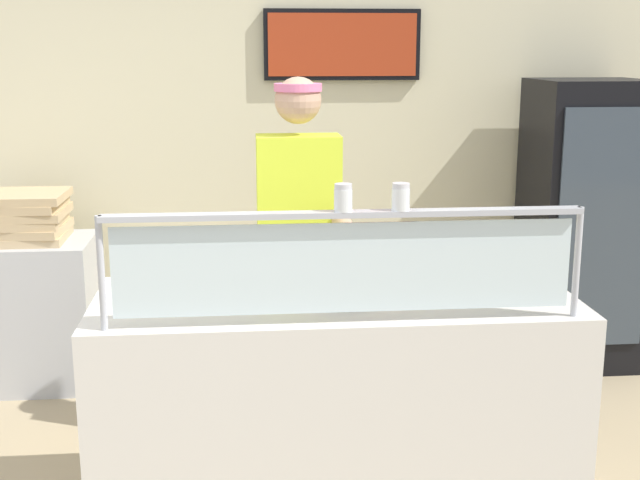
# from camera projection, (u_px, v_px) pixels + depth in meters

# --- Properties ---
(ground_plane) EXTENTS (12.00, 12.00, 0.00)m
(ground_plane) POSITION_uv_depth(u_px,v_px,m) (320.00, 448.00, 4.07)
(ground_plane) COLOR tan
(ground_plane) RESTS_ON ground
(shop_rear_unit) EXTENTS (6.25, 0.13, 2.70)m
(shop_rear_unit) POSITION_uv_depth(u_px,v_px,m) (298.00, 135.00, 5.19)
(shop_rear_unit) COLOR beige
(shop_rear_unit) RESTS_ON ground
(serving_counter) EXTENTS (1.85, 0.75, 0.95)m
(serving_counter) POSITION_uv_depth(u_px,v_px,m) (335.00, 411.00, 3.35)
(serving_counter) COLOR silver
(serving_counter) RESTS_ON ground
(sneeze_guard) EXTENTS (1.67, 0.06, 0.40)m
(sneeze_guard) POSITION_uv_depth(u_px,v_px,m) (345.00, 252.00, 2.88)
(sneeze_guard) COLOR #B2B5BC
(sneeze_guard) RESTS_ON serving_counter
(pizza_tray) EXTENTS (0.49, 0.49, 0.04)m
(pizza_tray) POSITION_uv_depth(u_px,v_px,m) (340.00, 289.00, 3.29)
(pizza_tray) COLOR #9EA0A8
(pizza_tray) RESTS_ON serving_counter
(pizza_server) EXTENTS (0.15, 0.29, 0.01)m
(pizza_server) POSITION_uv_depth(u_px,v_px,m) (328.00, 285.00, 3.26)
(pizza_server) COLOR #ADAFB7
(pizza_server) RESTS_ON pizza_tray
(parmesan_shaker) EXTENTS (0.06, 0.06, 0.09)m
(parmesan_shaker) POSITION_uv_depth(u_px,v_px,m) (343.00, 199.00, 2.84)
(parmesan_shaker) COLOR white
(parmesan_shaker) RESTS_ON sneeze_guard
(pepper_flake_shaker) EXTENTS (0.06, 0.06, 0.09)m
(pepper_flake_shaker) POSITION_uv_depth(u_px,v_px,m) (401.00, 198.00, 2.86)
(pepper_flake_shaker) COLOR white
(pepper_flake_shaker) RESTS_ON sneeze_guard
(worker_figure) EXTENTS (0.41, 0.50, 1.76)m
(worker_figure) POSITION_uv_depth(u_px,v_px,m) (300.00, 242.00, 3.90)
(worker_figure) COLOR #23232D
(worker_figure) RESTS_ON ground
(drink_fridge) EXTENTS (0.63, 0.61, 1.71)m
(drink_fridge) POSITION_uv_depth(u_px,v_px,m) (582.00, 224.00, 5.03)
(drink_fridge) COLOR black
(drink_fridge) RESTS_ON ground
(prep_shelf) EXTENTS (0.70, 0.55, 0.84)m
(prep_shelf) POSITION_uv_depth(u_px,v_px,m) (33.00, 312.00, 4.79)
(prep_shelf) COLOR #B7BABF
(prep_shelf) RESTS_ON ground
(pizza_box_stack) EXTENTS (0.46, 0.45, 0.27)m
(pizza_box_stack) POSITION_uv_depth(u_px,v_px,m) (25.00, 217.00, 4.66)
(pizza_box_stack) COLOR tan
(pizza_box_stack) RESTS_ON prep_shelf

